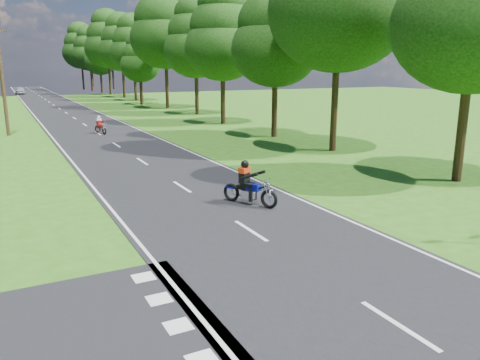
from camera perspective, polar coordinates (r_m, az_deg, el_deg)
ground at (r=12.70m, az=5.65°, el=-8.97°), size 160.00×160.00×0.00m
main_road at (r=60.35m, az=-21.15°, el=8.12°), size 7.00×140.00×0.02m
road_markings at (r=58.48m, az=-21.07°, el=7.99°), size 7.40×140.00×0.01m
treeline at (r=70.40m, az=-21.50°, el=15.49°), size 40.00×115.35×14.78m
telegraph_pole at (r=37.83m, az=-27.02°, el=10.99°), size 1.20×0.26×8.00m
rider_near_blue at (r=16.71m, az=1.20°, el=-0.34°), size 1.50×2.02×1.62m
rider_far_red at (r=36.47m, az=-16.67°, el=6.48°), size 0.86×1.66×1.32m
distant_car at (r=94.55m, az=-25.17°, el=9.85°), size 2.14×4.20×1.37m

